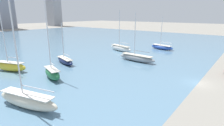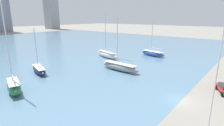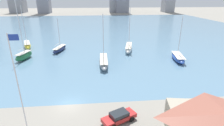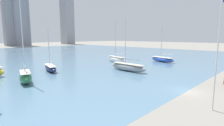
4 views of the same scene
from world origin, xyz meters
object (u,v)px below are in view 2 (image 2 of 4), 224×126
Objects in this scene: sailboat_white at (107,54)px; sailboat_blue at (153,53)px; sailboat_gray at (120,67)px; sailboat_navy at (39,70)px; sailboat_green at (14,86)px; flag_pole at (217,72)px.

sailboat_white is 1.17× the size of sailboat_blue.
sailboat_navy is at bearing 136.94° from sailboat_gray.
sailboat_white reaches higher than sailboat_gray.
sailboat_green is at bearing -156.57° from sailboat_white.
sailboat_gray is at bearing 62.38° from flag_pole.
sailboat_green is (-8.34, -7.10, 0.37)m from sailboat_navy.
sailboat_gray is 22.64m from sailboat_green.
sailboat_white reaches higher than sailboat_blue.
sailboat_gray is (-20.44, -1.61, 0.12)m from sailboat_blue.
sailboat_green reaches higher than flag_pole.
sailboat_navy is (-22.02, 1.70, -0.23)m from sailboat_white.
flag_pole is 0.93× the size of sailboat_white.
flag_pole is 25.28m from sailboat_gray.
sailboat_gray is at bearing -165.21° from sailboat_blue.
flag_pole is at bearing -53.40° from sailboat_green.
sailboat_navy is 0.62× the size of sailboat_green.
sailboat_white reaches higher than sailboat_navy.
flag_pole is 1.25× the size of sailboat_navy.
sailboat_white is at bearing 59.08° from flag_pole.
flag_pole is 35.62m from sailboat_navy.
flag_pole is 39.96m from sailboat_blue.
sailboat_gray is (11.40, 21.78, -5.92)m from flag_pole.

